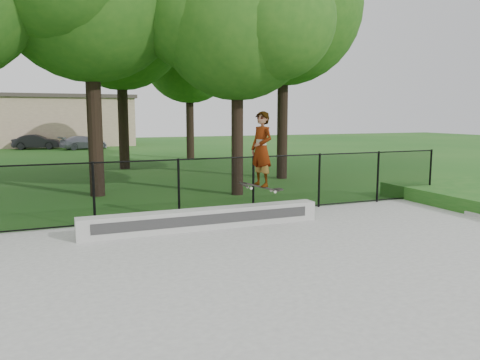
{
  "coord_description": "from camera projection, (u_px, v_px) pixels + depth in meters",
  "views": [
    {
      "loc": [
        -2.9,
        -5.14,
        2.61
      ],
      "look_at": [
        0.93,
        4.2,
        1.2
      ],
      "focal_mm": 35.0,
      "sensor_mm": 36.0,
      "label": 1
    }
  ],
  "objects": [
    {
      "name": "tree_row",
      "position": [
        116.0,
        13.0,
        17.84
      ],
      "size": [
        20.54,
        18.22,
        9.97
      ],
      "color": "black",
      "rests_on": "ground"
    },
    {
      "name": "skater_airborne",
      "position": [
        262.0,
        150.0,
        10.54
      ],
      "size": [
        0.82,
        0.71,
        1.88
      ],
      "color": "black",
      "rests_on": "ground"
    },
    {
      "name": "concrete_slab",
      "position": [
        296.0,
        312.0,
        6.16
      ],
      "size": [
        14.0,
        12.0,
        0.06
      ],
      "primitive_type": "cube",
      "color": "gray",
      "rests_on": "ground"
    },
    {
      "name": "car_b",
      "position": [
        36.0,
        142.0,
        35.78
      ],
      "size": [
        3.2,
        1.61,
        1.11
      ],
      "primitive_type": "imported",
      "rotation": [
        0.0,
        0.0,
        1.42
      ],
      "color": "black",
      "rests_on": "ground"
    },
    {
      "name": "ground",
      "position": [
        296.0,
        314.0,
        6.16
      ],
      "size": [
        100.0,
        100.0,
        0.0
      ],
      "primitive_type": "plane",
      "color": "#1B5518",
      "rests_on": "ground"
    },
    {
      "name": "car_c",
      "position": [
        84.0,
        143.0,
        35.81
      ],
      "size": [
        3.52,
        2.31,
        1.02
      ],
      "primitive_type": "imported",
      "rotation": [
        0.0,
        0.0,
        1.86
      ],
      "color": "#908FA3",
      "rests_on": "ground"
    },
    {
      "name": "distant_building",
      "position": [
        58.0,
        120.0,
        39.93
      ],
      "size": [
        12.4,
        6.4,
        4.3
      ],
      "color": "#C8AB8C",
      "rests_on": "ground"
    },
    {
      "name": "chainlink_fence",
      "position": [
        179.0,
        189.0,
        11.45
      ],
      "size": [
        16.06,
        0.06,
        1.5
      ],
      "color": "black",
      "rests_on": "concrete_slab"
    },
    {
      "name": "grind_ledge",
      "position": [
        204.0,
        219.0,
        10.53
      ],
      "size": [
        5.51,
        0.4,
        0.45
      ],
      "primitive_type": "cube",
      "color": "#B6B7B1",
      "rests_on": "concrete_slab"
    }
  ]
}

